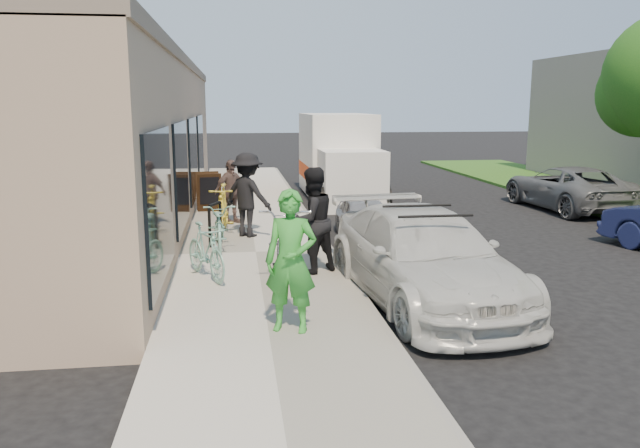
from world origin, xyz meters
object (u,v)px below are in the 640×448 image
far_car_gray (567,188)px  cruiser_bike_c (223,209)px  bike_rack (215,219)px  woman_rider (291,261)px  cruiser_bike_a (206,251)px  sandwich_board (209,191)px  cruiser_bike_b (219,225)px  bystander_b (231,191)px  sedan_silver (365,218)px  moving_truck (339,161)px  sedan_white (423,257)px  bystander_a (248,195)px  man_standing (312,220)px  tandem_bike (287,240)px

far_car_gray → cruiser_bike_c: bearing=13.4°
bike_rack → woman_rider: (1.11, -5.29, 0.39)m
cruiser_bike_a → sandwich_board: bearing=67.1°
cruiser_bike_b → bystander_b: size_ratio=1.14×
sedan_silver → moving_truck: bearing=88.4°
far_car_gray → bystander_b: (-9.83, -1.65, 0.30)m
far_car_gray → cruiser_bike_a: far_car_gray is taller
woman_rider → sedan_white: bearing=51.2°
cruiser_bike_b → bystander_a: size_ratio=0.96×
sandwich_board → moving_truck: (4.14, 2.88, 0.53)m
sedan_silver → sedan_white: bearing=-87.7°
bike_rack → far_car_gray: bearing=21.8°
man_standing → bystander_b: man_standing is taller
tandem_bike → bystander_b: (-0.95, 5.07, 0.16)m
cruiser_bike_c → cruiser_bike_a: bearing=-89.3°
far_car_gray → bystander_b: bystander_b is taller
sedan_white → tandem_bike: 2.37m
cruiser_bike_b → bystander_a: 1.30m
far_car_gray → woman_rider: 13.02m
sandwich_board → tandem_bike: 7.13m
woman_rider → man_standing: woman_rider is taller
far_car_gray → bystander_b: size_ratio=2.92×
sandwich_board → far_car_gray: (10.45, -0.23, -0.05)m
sedan_silver → bystander_a: 2.71m
bystander_b → man_standing: bearing=-108.6°
cruiser_bike_a → cruiser_bike_c: 3.75m
sandwich_board → cruiser_bike_b: size_ratio=0.59×
bike_rack → man_standing: 3.03m
moving_truck → bystander_b: moving_truck is taller
sandwich_board → far_car_gray: 10.45m
sedan_white → cruiser_bike_b: 4.81m
cruiser_bike_a → cruiser_bike_b: cruiser_bike_b is taller
tandem_bike → cruiser_bike_a: (-1.37, 0.07, -0.16)m
sedan_white → moving_truck: bearing=81.5°
sandwich_board → sedan_silver: size_ratio=0.36×
sedan_silver → bystander_b: bearing=153.2°
woman_rider → bystander_b: 7.74m
cruiser_bike_c → bystander_a: bearing=-31.6°
bike_rack → man_standing: size_ratio=0.48×
bike_rack → cruiser_bike_b: 0.32m
bike_rack → cruiser_bike_a: (-0.09, -2.59, -0.07)m
bike_rack → far_car_gray: 10.94m
sedan_silver → cruiser_bike_c: size_ratio=1.58×
far_car_gray → bystander_a: 10.03m
sedan_white → bystander_b: bystander_b is taller
woman_rider → bystander_b: (-0.78, 7.70, -0.14)m
sandwich_board → moving_truck: size_ratio=0.19×
cruiser_bike_a → cruiser_bike_c: bearing=61.9°
sedan_silver → man_standing: (-1.62, -3.15, 0.58)m
woman_rider → cruiser_bike_b: size_ratio=1.03×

